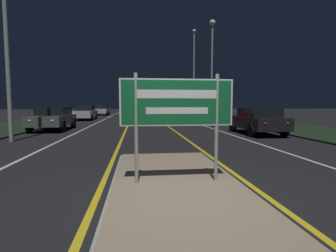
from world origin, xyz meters
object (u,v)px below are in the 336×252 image
car_receding_1 (180,114)px  car_approaching_1 (85,113)px  streetlight_right_near (212,52)px  car_approaching_0 (53,118)px  highway_sign (177,107)px  streetlight_right_far (194,66)px  car_approaching_2 (102,110)px  car_receding_0 (257,120)px

car_receding_1 → car_approaching_1: (-8.91, 5.71, -0.03)m
streetlight_right_near → car_approaching_0: 16.45m
highway_sign → car_receding_1: (2.86, 16.88, -0.80)m
car_approaching_1 → highway_sign: bearing=-75.0°
streetlight_right_far → car_approaching_1: bearing=-157.4°
highway_sign → car_approaching_2: highway_sign is taller
car_approaching_2 → car_approaching_1: bearing=-91.0°
highway_sign → car_approaching_2: size_ratio=0.48×
highway_sign → car_receding_0: highway_sign is taller
car_receding_1 → car_approaching_2: (-8.71, 17.00, -0.01)m
car_approaching_0 → car_receding_1: bearing=29.0°
streetlight_right_near → car_approaching_1: size_ratio=2.14×
streetlight_right_far → car_receding_0: streetlight_right_far is taller
car_approaching_0 → car_approaching_1: 10.60m
car_receding_1 → streetlight_right_far: bearing=72.0°
highway_sign → car_approaching_1: (-6.05, 22.59, -0.83)m
streetlight_right_near → car_receding_1: bearing=-134.9°
streetlight_right_far → car_approaching_2: 14.78m
car_approaching_0 → car_approaching_2: 21.88m
streetlight_right_near → streetlight_right_far: 7.09m
car_receding_1 → car_approaching_2: 19.10m
car_receding_1 → car_approaching_1: 10.58m
streetlight_right_far → car_approaching_0: size_ratio=2.61×
streetlight_right_near → streetlight_right_far: (-0.27, 7.07, -0.37)m
highway_sign → car_approaching_0: 13.42m
streetlight_right_near → car_receding_1: size_ratio=2.26×
streetlight_right_far → car_approaching_2: size_ratio=2.36×
streetlight_right_near → car_receding_1: 8.02m
streetlight_right_near → car_approaching_0: size_ratio=2.36×
highway_sign → car_receding_1: bearing=80.4°
streetlight_right_near → highway_sign: bearing=-107.9°
streetlight_right_far → car_receding_1: bearing=-108.0°
car_receding_0 → car_receding_1: car_receding_1 is taller
highway_sign → car_approaching_1: bearing=105.0°
car_receding_1 → car_approaching_0: bearing=-151.0°
streetlight_right_far → car_approaching_1: (-12.45, -5.18, -5.60)m
car_receding_1 → car_approaching_2: car_receding_1 is taller
streetlight_right_near → car_receding_0: bearing=-94.5°
highway_sign → car_approaching_2: 34.38m
streetlight_right_far → car_approaching_0: 20.80m
car_receding_0 → car_approaching_2: bearing=114.5°
car_approaching_0 → streetlight_right_near: bearing=34.6°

